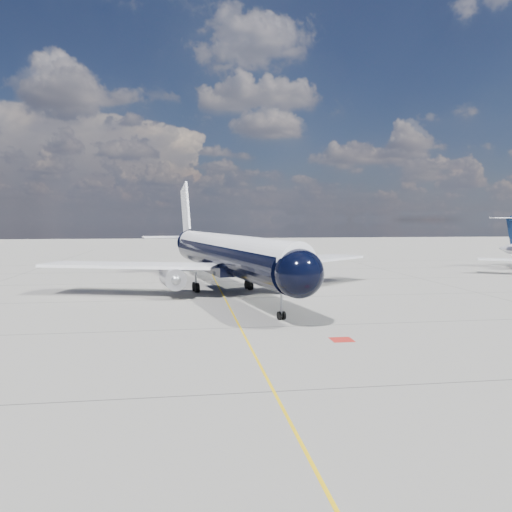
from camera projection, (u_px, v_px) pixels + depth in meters
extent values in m
plane|color=gray|center=(214.00, 278.00, 74.42)|extent=(320.00, 320.00, 0.00)
cube|color=#E0B00B|center=(216.00, 282.00, 69.49)|extent=(0.16, 160.00, 0.01)
cube|color=maroon|center=(342.00, 340.00, 35.92)|extent=(1.60, 1.60, 0.01)
cylinder|color=black|center=(226.00, 256.00, 58.99)|extent=(11.53, 39.74, 3.97)
sphere|color=black|center=(299.00, 274.00, 39.33)|extent=(4.66, 4.66, 3.97)
cone|color=black|center=(185.00, 242.00, 82.06)|extent=(5.30, 7.94, 3.97)
cylinder|color=white|center=(226.00, 247.00, 58.92)|extent=(11.08, 41.62, 3.10)
cube|color=black|center=(300.00, 267.00, 39.09)|extent=(2.70, 1.71, 0.57)
cube|color=white|center=(130.00, 265.00, 56.91)|extent=(20.72, 10.84, 0.33)
cube|color=white|center=(305.00, 260.00, 64.17)|extent=(18.87, 16.71, 0.33)
cube|color=black|center=(226.00, 268.00, 59.10)|extent=(6.32, 11.10, 1.05)
cylinder|color=silver|center=(172.00, 278.00, 54.94)|extent=(3.22, 5.17, 2.34)
cylinder|color=silver|center=(286.00, 273.00, 59.43)|extent=(3.22, 5.17, 2.34)
sphere|color=gray|center=(176.00, 280.00, 52.87)|extent=(1.35, 1.35, 1.15)
sphere|color=gray|center=(293.00, 275.00, 57.37)|extent=(1.35, 1.35, 1.15)
cube|color=white|center=(172.00, 271.00, 55.08)|extent=(0.87, 3.33, 1.15)
cube|color=white|center=(285.00, 267.00, 59.57)|extent=(0.87, 3.33, 1.15)
cube|color=white|center=(185.00, 209.00, 81.18)|extent=(1.60, 6.57, 8.91)
cube|color=white|center=(185.00, 237.00, 82.00)|extent=(13.98, 5.89, 0.23)
cylinder|color=gray|center=(281.00, 305.00, 42.99)|extent=(0.22, 0.22, 2.19)
cylinder|color=black|center=(279.00, 316.00, 42.99)|extent=(0.33, 0.75, 0.73)
cylinder|color=black|center=(284.00, 315.00, 43.13)|extent=(0.33, 0.75, 0.73)
cylinder|color=gray|center=(196.00, 280.00, 59.58)|extent=(0.32, 0.32, 1.99)
cylinder|color=gray|center=(249.00, 278.00, 61.79)|extent=(0.32, 0.32, 1.99)
cylinder|color=black|center=(197.00, 288.00, 59.10)|extent=(0.68, 1.22, 1.15)
cylinder|color=black|center=(195.00, 287.00, 60.18)|extent=(0.68, 1.22, 1.15)
cylinder|color=black|center=(250.00, 285.00, 61.31)|extent=(0.68, 1.22, 1.15)
cylinder|color=black|center=(247.00, 284.00, 62.39)|extent=(0.68, 1.22, 1.15)
cone|color=white|center=(507.00, 249.00, 91.48)|extent=(2.65, 4.73, 2.51)
cube|color=white|center=(511.00, 218.00, 90.23)|extent=(7.50, 2.07, 0.15)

